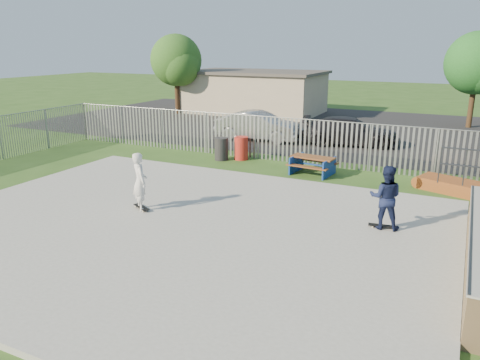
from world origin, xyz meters
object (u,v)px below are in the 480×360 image
at_px(car_dark, 350,131).
at_px(skater_navy, 386,197).
at_px(tree_mid, 477,63).
at_px(skater_white, 140,181).
at_px(trash_bin_grey, 221,149).
at_px(tree_left, 176,60).
at_px(trash_bin_red, 241,148).
at_px(car_silver, 259,126).
at_px(funbox, 453,186).
at_px(picnic_table, 313,165).

bearing_deg(car_dark, skater_navy, -175.86).
bearing_deg(tree_mid, skater_white, -112.07).
xyz_separation_m(trash_bin_grey, skater_white, (1.14, -7.41, 0.54)).
distance_m(trash_bin_grey, skater_white, 7.51).
distance_m(tree_left, tree_mid, 20.51).
xyz_separation_m(tree_left, skater_navy, (18.44, -17.57, -2.93)).
relative_size(trash_bin_red, car_dark, 0.21).
distance_m(trash_bin_red, car_dark, 6.57).
xyz_separation_m(trash_bin_red, skater_navy, (7.44, -6.16, 0.53)).
relative_size(car_silver, skater_white, 2.65).
bearing_deg(skater_navy, car_silver, -58.88).
bearing_deg(skater_navy, funbox, -115.09).
height_order(trash_bin_grey, tree_left, tree_left).
bearing_deg(skater_navy, tree_mid, -102.94).
relative_size(funbox, car_silver, 0.51).
distance_m(tree_left, skater_navy, 25.64).
relative_size(funbox, trash_bin_grey, 2.34).
xyz_separation_m(car_silver, skater_white, (1.45, -12.34, 0.25)).
bearing_deg(car_dark, trash_bin_grey, 128.68).
bearing_deg(trash_bin_red, skater_navy, -39.62).
xyz_separation_m(funbox, skater_white, (-8.68, -6.78, 0.84)).
relative_size(picnic_table, skater_white, 1.04).
height_order(funbox, skater_navy, skater_navy).
bearing_deg(car_silver, skater_navy, -143.41).
relative_size(tree_left, skater_white, 3.27).
relative_size(car_dark, skater_navy, 2.75).
relative_size(trash_bin_grey, skater_white, 0.57).
xyz_separation_m(trash_bin_red, trash_bin_grey, (-0.78, -0.48, -0.01)).
height_order(funbox, tree_left, tree_left).
distance_m(funbox, tree_mid, 15.80).
relative_size(picnic_table, car_silver, 0.39).
xyz_separation_m(trash_bin_red, car_dark, (3.76, 5.38, 0.21)).
bearing_deg(skater_white, funbox, -104.17).
height_order(trash_bin_red, skater_navy, skater_navy).
xyz_separation_m(trash_bin_grey, skater_navy, (8.23, -5.68, 0.54)).
distance_m(funbox, tree_left, 23.91).
bearing_deg(trash_bin_grey, car_silver, 93.69).
height_order(trash_bin_grey, skater_navy, skater_navy).
distance_m(car_silver, skater_white, 12.43).
height_order(funbox, trash_bin_grey, trash_bin_grey).
bearing_deg(picnic_table, funbox, 4.95).
xyz_separation_m(tree_left, tree_mid, (20.31, 2.82, 0.03)).
height_order(trash_bin_red, tree_mid, tree_mid).
height_order(car_dark, tree_mid, tree_mid).
bearing_deg(funbox, trash_bin_grey, -163.82).
relative_size(tree_mid, skater_white, 3.29).
bearing_deg(trash_bin_grey, car_dark, 52.23).
bearing_deg(picnic_table, trash_bin_red, 170.97).
height_order(trash_bin_red, car_silver, car_silver).
xyz_separation_m(picnic_table, trash_bin_red, (-3.74, 1.01, 0.16)).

